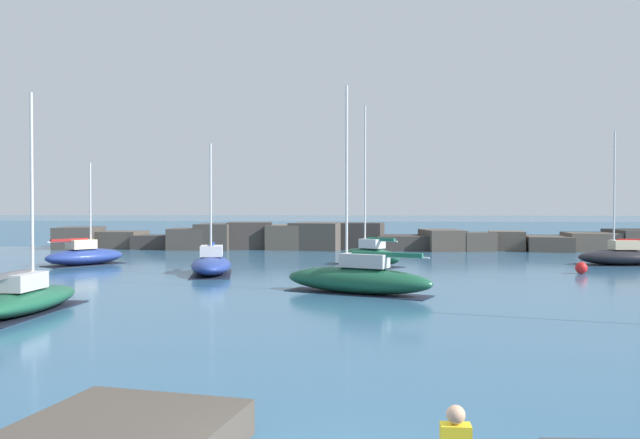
{
  "coord_description": "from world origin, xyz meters",
  "views": [
    {
      "loc": [
        0.58,
        -8.49,
        4.09
      ],
      "look_at": [
        -2.67,
        28.98,
        3.34
      ],
      "focal_mm": 35.0,
      "sensor_mm": 36.0,
      "label": 1
    }
  ],
  "objects_px": {
    "sailboat_moored_5": "(358,278)",
    "sailboat_moored_7": "(369,255)",
    "sailboat_moored_0": "(211,264)",
    "sailboat_moored_3": "(620,256)",
    "sailboat_moored_1": "(25,298)",
    "mooring_buoy_orange_near": "(581,268)",
    "sailboat_moored_4": "(85,256)"
  },
  "relations": [
    {
      "from": "sailboat_moored_1",
      "to": "sailboat_moored_4",
      "type": "bearing_deg",
      "value": 109.7
    },
    {
      "from": "sailboat_moored_1",
      "to": "sailboat_moored_4",
      "type": "height_order",
      "value": "sailboat_moored_1"
    },
    {
      "from": "sailboat_moored_1",
      "to": "sailboat_moored_5",
      "type": "height_order",
      "value": "sailboat_moored_5"
    },
    {
      "from": "sailboat_moored_3",
      "to": "sailboat_moored_4",
      "type": "xyz_separation_m",
      "value": [
        -37.71,
        -3.05,
        0.0
      ]
    },
    {
      "from": "sailboat_moored_4",
      "to": "sailboat_moored_7",
      "type": "height_order",
      "value": "sailboat_moored_7"
    },
    {
      "from": "sailboat_moored_5",
      "to": "sailboat_moored_7",
      "type": "relative_size",
      "value": 0.88
    },
    {
      "from": "sailboat_moored_0",
      "to": "sailboat_moored_5",
      "type": "distance_m",
      "value": 11.85
    },
    {
      "from": "sailboat_moored_0",
      "to": "sailboat_moored_1",
      "type": "distance_m",
      "value": 14.59
    },
    {
      "from": "sailboat_moored_1",
      "to": "mooring_buoy_orange_near",
      "type": "height_order",
      "value": "sailboat_moored_1"
    },
    {
      "from": "sailboat_moored_4",
      "to": "mooring_buoy_orange_near",
      "type": "xyz_separation_m",
      "value": [
        33.08,
        -3.11,
        -0.3
      ]
    },
    {
      "from": "sailboat_moored_7",
      "to": "sailboat_moored_5",
      "type": "bearing_deg",
      "value": -91.78
    },
    {
      "from": "sailboat_moored_0",
      "to": "sailboat_moored_3",
      "type": "bearing_deg",
      "value": 17.26
    },
    {
      "from": "sailboat_moored_4",
      "to": "sailboat_moored_5",
      "type": "height_order",
      "value": "sailboat_moored_5"
    },
    {
      "from": "sailboat_moored_0",
      "to": "sailboat_moored_7",
      "type": "distance_m",
      "value": 11.6
    },
    {
      "from": "sailboat_moored_7",
      "to": "mooring_buoy_orange_near",
      "type": "relative_size",
      "value": 12.12
    },
    {
      "from": "sailboat_moored_0",
      "to": "sailboat_moored_5",
      "type": "relative_size",
      "value": 0.8
    },
    {
      "from": "sailboat_moored_4",
      "to": "sailboat_moored_1",
      "type": "bearing_deg",
      "value": -70.3
    },
    {
      "from": "sailboat_moored_5",
      "to": "mooring_buoy_orange_near",
      "type": "bearing_deg",
      "value": 36.38
    },
    {
      "from": "sailboat_moored_1",
      "to": "mooring_buoy_orange_near",
      "type": "xyz_separation_m",
      "value": [
        26.09,
        16.42,
        -0.21
      ]
    },
    {
      "from": "sailboat_moored_1",
      "to": "mooring_buoy_orange_near",
      "type": "bearing_deg",
      "value": 32.18
    },
    {
      "from": "sailboat_moored_0",
      "to": "mooring_buoy_orange_near",
      "type": "bearing_deg",
      "value": 5.78
    },
    {
      "from": "sailboat_moored_1",
      "to": "sailboat_moored_5",
      "type": "xyz_separation_m",
      "value": [
        12.67,
        6.53,
        0.16
      ]
    },
    {
      "from": "sailboat_moored_7",
      "to": "sailboat_moored_4",
      "type": "bearing_deg",
      "value": -176.48
    },
    {
      "from": "sailboat_moored_4",
      "to": "mooring_buoy_orange_near",
      "type": "bearing_deg",
      "value": -5.36
    },
    {
      "from": "sailboat_moored_7",
      "to": "sailboat_moored_3",
      "type": "bearing_deg",
      "value": 5.88
    },
    {
      "from": "sailboat_moored_5",
      "to": "sailboat_moored_4",
      "type": "bearing_deg",
      "value": 146.53
    },
    {
      "from": "sailboat_moored_0",
      "to": "mooring_buoy_orange_near",
      "type": "distance_m",
      "value": 22.62
    },
    {
      "from": "sailboat_moored_3",
      "to": "mooring_buoy_orange_near",
      "type": "distance_m",
      "value": 7.71
    },
    {
      "from": "sailboat_moored_1",
      "to": "sailboat_moored_5",
      "type": "bearing_deg",
      "value": 27.27
    },
    {
      "from": "sailboat_moored_4",
      "to": "sailboat_moored_5",
      "type": "relative_size",
      "value": 0.73
    },
    {
      "from": "sailboat_moored_0",
      "to": "sailboat_moored_3",
      "type": "relative_size",
      "value": 0.84
    },
    {
      "from": "sailboat_moored_0",
      "to": "sailboat_moored_1",
      "type": "xyz_separation_m",
      "value": [
        -3.58,
        -14.14,
        -0.07
      ]
    }
  ]
}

